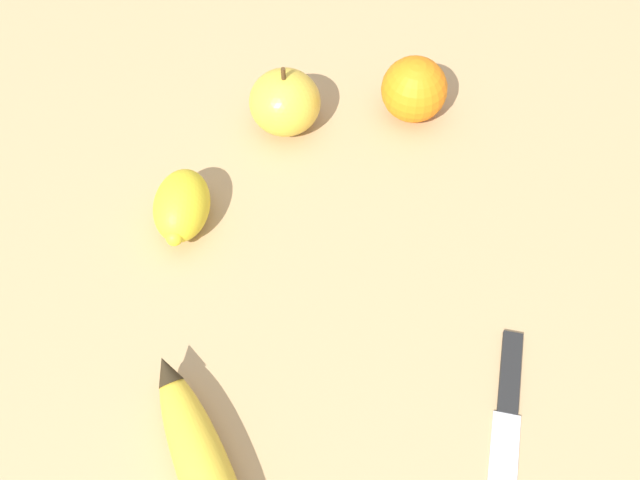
{
  "coord_description": "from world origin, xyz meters",
  "views": [
    {
      "loc": [
        -0.3,
        -0.05,
        0.58
      ],
      "look_at": [
        0.06,
        -0.03,
        0.03
      ],
      "focal_mm": 42.0,
      "sensor_mm": 36.0,
      "label": 1
    }
  ],
  "objects_px": {
    "orange": "(414,89)",
    "lemon": "(182,206)",
    "apple": "(285,102)",
    "paring_knife": "(507,417)"
  },
  "relations": [
    {
      "from": "orange",
      "to": "lemon",
      "type": "relative_size",
      "value": 0.82
    },
    {
      "from": "apple",
      "to": "lemon",
      "type": "relative_size",
      "value": 0.95
    },
    {
      "from": "orange",
      "to": "lemon",
      "type": "distance_m",
      "value": 0.26
    },
    {
      "from": "orange",
      "to": "apple",
      "type": "bearing_deg",
      "value": 99.9
    },
    {
      "from": "orange",
      "to": "lemon",
      "type": "height_order",
      "value": "orange"
    },
    {
      "from": "apple",
      "to": "paring_knife",
      "type": "bearing_deg",
      "value": -146.9
    },
    {
      "from": "orange",
      "to": "lemon",
      "type": "xyz_separation_m",
      "value": [
        -0.15,
        0.21,
        -0.01
      ]
    },
    {
      "from": "apple",
      "to": "lemon",
      "type": "xyz_separation_m",
      "value": [
        -0.13,
        0.09,
        -0.01
      ]
    },
    {
      "from": "orange",
      "to": "apple",
      "type": "distance_m",
      "value": 0.13
    },
    {
      "from": "apple",
      "to": "lemon",
      "type": "height_order",
      "value": "apple"
    }
  ]
}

